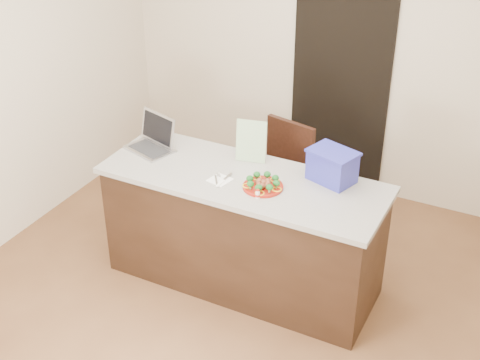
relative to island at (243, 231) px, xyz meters
The scene contains 16 objects.
ground 0.53m from the island, 90.00° to the right, with size 4.00×4.00×0.00m, color brown.
room_shell 1.18m from the island, 90.00° to the right, with size 4.00×4.00×4.00m.
doorway 1.81m from the island, 86.69° to the left, with size 0.90×0.02×2.00m, color black.
island is the anchor object (origin of this frame).
plate 0.51m from the island, 19.80° to the right, with size 0.28×0.28×0.02m.
meatballs 0.53m from the island, 20.87° to the right, with size 0.11×0.11×0.04m.
broccoli 0.55m from the island, 19.80° to the right, with size 0.24×0.24×0.04m.
pepper_rings 0.52m from the island, 19.80° to the right, with size 0.27×0.27×0.01m.
napkin 0.49m from the island, 138.10° to the right, with size 0.14×0.14×0.01m, color white.
fork 0.50m from the island, 144.87° to the right, with size 0.08×0.16×0.00m.
knife 0.49m from the island, 125.85° to the right, with size 0.02×0.22×0.01m.
yogurt_bottle 0.57m from the island, 43.88° to the right, with size 0.03×0.03×0.07m.
laptop 0.98m from the island, behind, with size 0.41×0.37×0.25m.
leaflet 0.67m from the island, 103.55° to the left, with size 0.22×0.00×0.32m, color silver.
blue_box 0.85m from the island, 22.88° to the left, with size 0.38×0.32×0.23m.
chair 0.73m from the island, 89.04° to the left, with size 0.53×0.54×1.01m.
Camera 1 is at (1.84, -3.40, 3.28)m, focal length 50.00 mm.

